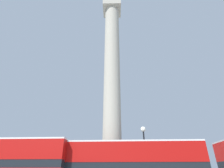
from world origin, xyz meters
TOP-DOWN VIEW (x-y plane):
  - monument_column at (0.00, 0.00)m, footprint 4.45×4.45m
  - bus_a at (1.59, -4.23)m, footprint 11.53×2.97m
  - street_lamp at (3.20, -1.75)m, footprint 0.51×0.51m

SIDE VIEW (x-z plane):
  - bus_a at x=1.59m, z-range 0.23..4.47m
  - street_lamp at x=3.20m, z-range 0.86..6.96m
  - monument_column at x=0.00m, z-range -2.27..24.84m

